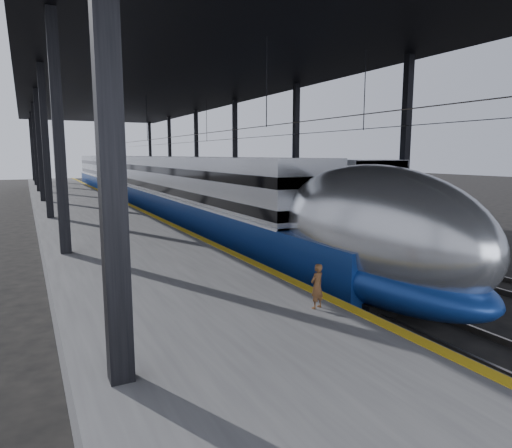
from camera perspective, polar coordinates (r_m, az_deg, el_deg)
ground at (r=14.20m, az=3.66°, el=-9.16°), size 160.00×160.00×0.00m
platform at (r=32.05m, az=-20.56°, el=1.21°), size 6.00×80.00×1.00m
yellow_strip at (r=32.41m, az=-15.69°, el=2.42°), size 0.30×80.00×0.01m
rails at (r=33.90m, az=-6.98°, el=1.36°), size 6.52×80.00×0.16m
canopy at (r=33.18m, az=-11.68°, el=16.75°), size 18.00×75.00×9.47m
tgv_train at (r=38.75m, az=-13.57°, el=4.90°), size 2.95×65.20×4.22m
second_train at (r=44.83m, az=-8.79°, el=5.66°), size 2.99×56.05×4.12m
child at (r=10.13m, az=7.63°, el=-7.71°), size 0.42×0.34×1.00m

